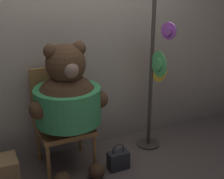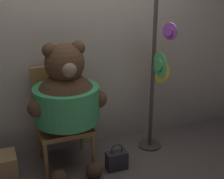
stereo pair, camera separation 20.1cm
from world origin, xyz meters
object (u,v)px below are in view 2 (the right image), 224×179
(chair, at_px, (61,114))
(teddy_bear, at_px, (67,100))
(hat_display_rack, at_px, (156,78))
(handbag_on_ground, at_px, (117,160))

(chair, distance_m, teddy_bear, 0.30)
(chair, relative_size, teddy_bear, 0.77)
(chair, relative_size, hat_display_rack, 0.61)
(hat_display_rack, distance_m, handbag_on_ground, 1.02)
(teddy_bear, distance_m, hat_display_rack, 1.08)
(hat_display_rack, bearing_deg, chair, 173.98)
(chair, xyz_separation_m, handbag_on_ground, (0.49, -0.41, -0.45))
(teddy_bear, height_order, hat_display_rack, hat_display_rack)
(handbag_on_ground, bearing_deg, chair, 139.59)
(teddy_bear, xyz_separation_m, hat_display_rack, (1.07, 0.07, 0.08))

